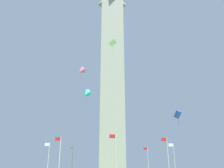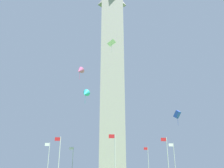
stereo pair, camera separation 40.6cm
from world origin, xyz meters
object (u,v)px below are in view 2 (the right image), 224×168
object	(u,v)px
flagpole_w	(110,161)
kite_white_diamond	(112,43)
obelisk_monument	(112,69)
flagpole_se	(167,157)
flagpole_sw	(148,161)
flagpole_n	(48,159)
flagpole_ne	(59,156)
flagpole_s	(174,159)
flagpole_e	(115,155)
kite_cyan_delta	(85,94)
flagpole_nw	(72,161)
kite_blue_box	(177,114)
kite_pink_delta	(80,71)

from	to	relation	value
flagpole_w	kite_white_diamond	size ratio (longest dim) A/B	4.24
obelisk_monument	flagpole_w	xyz separation A→B (m)	(0.06, -13.94, -21.62)
obelisk_monument	kite_white_diamond	bearing A→B (deg)	87.83
flagpole_se	flagpole_sw	xyz separation A→B (m)	(-0.00, -19.71, 0.00)
flagpole_n	flagpole_w	world-z (taller)	same
obelisk_monument	flagpole_ne	bearing A→B (deg)	44.82
flagpole_se	flagpole_s	world-z (taller)	same
flagpole_e	kite_cyan_delta	bearing A→B (deg)	52.84
flagpole_nw	kite_blue_box	world-z (taller)	kite_blue_box
flagpole_e	flagpole_s	size ratio (longest dim) A/B	1.00
flagpole_sw	flagpole_nw	distance (m)	19.71
flagpole_w	kite_pink_delta	world-z (taller)	kite_pink_delta
obelisk_monument	flagpole_n	size ratio (longest dim) A/B	6.63
flagpole_se	flagpole_w	size ratio (longest dim) A/B	1.00
kite_blue_box	kite_white_diamond	world-z (taller)	kite_white_diamond
flagpole_se	kite_pink_delta	bearing A→B (deg)	46.08
kite_blue_box	flagpole_ne	bearing A→B (deg)	-14.49
flagpole_e	kite_blue_box	bearing A→B (deg)	173.44
flagpole_sw	flagpole_n	bearing A→B (deg)	22.50
flagpole_e	flagpole_nw	distance (m)	25.75
flagpole_sw	flagpole_w	distance (m)	10.67
kite_white_diamond	flagpole_nw	bearing A→B (deg)	-74.81
flagpole_ne	kite_blue_box	xyz separation A→B (m)	(-20.57, 5.31, 6.67)
flagpole_ne	flagpole_s	bearing A→B (deg)	-157.50
obelisk_monument	kite_blue_box	xyz separation A→B (m)	(-10.65, 15.17, -14.95)
flagpole_sw	flagpole_se	bearing A→B (deg)	90.00
obelisk_monument	flagpole_s	world-z (taller)	obelisk_monument
flagpole_ne	kite_cyan_delta	bearing A→B (deg)	116.63
obelisk_monument	flagpole_e	size ratio (longest dim) A/B	6.63
flagpole_e	flagpole_s	xyz separation A→B (m)	(-13.94, -13.94, 0.00)
flagpole_nw	kite_blue_box	size ratio (longest dim) A/B	3.01
flagpole_sw	kite_white_diamond	bearing A→B (deg)	72.19
obelisk_monument	flagpole_sw	xyz separation A→B (m)	(-9.79, -9.86, -21.62)
obelisk_monument	kite_cyan_delta	bearing A→B (deg)	76.70
flagpole_ne	obelisk_monument	bearing A→B (deg)	-135.18
obelisk_monument	kite_cyan_delta	world-z (taller)	obelisk_monument
flagpole_nw	kite_pink_delta	world-z (taller)	kite_pink_delta
flagpole_nw	kite_white_diamond	xyz separation A→B (m)	(-9.03, 33.25, 15.58)
flagpole_s	flagpole_nw	size ratio (longest dim) A/B	1.00
flagpole_se	flagpole_nw	distance (m)	27.87
flagpole_ne	flagpole_sw	distance (m)	27.87
flagpole_n	flagpole_ne	size ratio (longest dim) A/B	1.00
flagpole_n	kite_cyan_delta	size ratio (longest dim) A/B	3.41
flagpole_se	flagpole_ne	bearing A→B (deg)	-0.00
flagpole_ne	flagpole_nw	bearing A→B (deg)	-90.00
flagpole_s	flagpole_sw	size ratio (longest dim) A/B	1.00
flagpole_ne	kite_blue_box	size ratio (longest dim) A/B	3.01
flagpole_sw	flagpole_w	xyz separation A→B (m)	(9.86, -4.08, 0.00)
flagpole_s	kite_white_diamond	size ratio (longest dim) A/B	4.24
flagpole_w	obelisk_monument	bearing A→B (deg)	90.25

